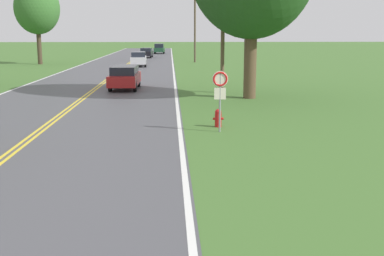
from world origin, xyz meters
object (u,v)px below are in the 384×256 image
car_red_suv_mid_near (125,76)px  car_dark_green_van_distant (159,48)px  car_black_sedan_receding (146,53)px  traffic_sign (220,87)px  car_silver_suv_mid_far (139,58)px  tree_left_verge (37,8)px  fire_hydrant (218,118)px

car_red_suv_mid_near → car_dark_green_van_distant: size_ratio=1.17×
car_red_suv_mid_near → car_black_sedan_receding: bearing=-178.2°
traffic_sign → car_black_sedan_receding: size_ratio=0.50×
traffic_sign → car_black_sedan_receding: bearing=95.5°
car_silver_suv_mid_far → car_black_sedan_receding: car_silver_suv_mid_far is taller
tree_left_verge → traffic_sign: bearing=-67.0°
traffic_sign → car_dark_green_van_distant: bearing=93.0°
fire_hydrant → car_red_suv_mid_near: size_ratio=0.15×
fire_hydrant → tree_left_verge: 44.09m
fire_hydrant → tree_left_verge: size_ratio=0.08×
fire_hydrant → car_dark_green_van_distant: bearing=93.1°
tree_left_verge → car_silver_suv_mid_far: 14.01m
fire_hydrant → car_black_sedan_receding: bearing=95.7°
traffic_sign → car_black_sedan_receding: traffic_sign is taller
car_red_suv_mid_near → car_silver_suv_mid_far: car_silver_suv_mid_far is taller
traffic_sign → car_silver_suv_mid_far: traffic_sign is taller
tree_left_verge → fire_hydrant: bearing=-66.4°
car_black_sedan_receding → car_red_suv_mid_near: bearing=3.3°
fire_hydrant → car_silver_suv_mid_far: (-5.41, 35.65, 0.52)m
tree_left_verge → car_black_sedan_receding: tree_left_verge is taller
car_red_suv_mid_near → car_silver_suv_mid_far: bearing=-177.7°
car_silver_suv_mid_far → car_dark_green_van_distant: 33.36m
tree_left_verge → car_black_sedan_receding: 19.97m
tree_left_verge → car_silver_suv_mid_far: size_ratio=2.03×
tree_left_verge → car_red_suv_mid_near: 29.82m
fire_hydrant → car_red_suv_mid_near: car_red_suv_mid_near is taller
car_silver_suv_mid_far → car_black_sedan_receding: (-0.05, 19.25, -0.12)m
car_silver_suv_mid_far → car_dark_green_van_distant: bearing=174.9°
traffic_sign → car_red_suv_mid_near: traffic_sign is taller
fire_hydrant → car_dark_green_van_distant: car_dark_green_van_distant is taller
car_silver_suv_mid_far → car_dark_green_van_distant: (1.65, 33.32, 0.04)m
fire_hydrant → car_black_sedan_receding: (-5.46, 54.90, 0.40)m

